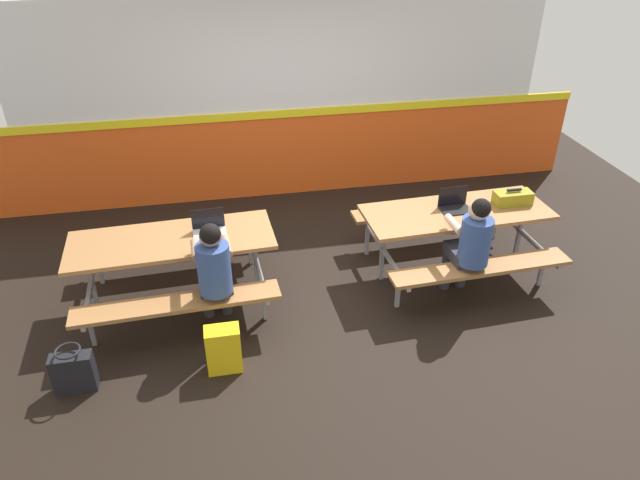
# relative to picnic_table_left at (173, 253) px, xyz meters

# --- Properties ---
(ground_plane) EXTENTS (10.00, 10.00, 0.02)m
(ground_plane) POSITION_rel_picnic_table_left_xyz_m (1.47, -0.08, -0.59)
(ground_plane) COLOR black
(accent_backdrop) EXTENTS (8.00, 0.14, 2.60)m
(accent_backdrop) POSITION_rel_picnic_table_left_xyz_m (1.47, 2.27, 0.67)
(accent_backdrop) COLOR #E55119
(accent_backdrop) RESTS_ON ground
(picnic_table_left) EXTENTS (2.00, 1.63, 0.74)m
(picnic_table_left) POSITION_rel_picnic_table_left_xyz_m (0.00, 0.00, 0.00)
(picnic_table_left) COLOR #9E6B3D
(picnic_table_left) RESTS_ON ground
(picnic_table_right) EXTENTS (2.00, 1.63, 0.74)m
(picnic_table_right) POSITION_rel_picnic_table_left_xyz_m (2.94, 0.01, 0.00)
(picnic_table_right) COLOR #9E6B3D
(picnic_table_right) RESTS_ON ground
(student_nearer) EXTENTS (0.37, 0.53, 1.21)m
(student_nearer) POSITION_rel_picnic_table_left_xyz_m (0.38, -0.54, 0.13)
(student_nearer) COLOR #2D2D38
(student_nearer) RESTS_ON ground
(student_further) EXTENTS (0.37, 0.53, 1.21)m
(student_further) POSITION_rel_picnic_table_left_xyz_m (2.85, -0.55, 0.13)
(student_further) COLOR #2D2D38
(student_further) RESTS_ON ground
(laptop_silver) EXTENTS (0.33, 0.23, 0.22)m
(laptop_silver) POSITION_rel_picnic_table_left_xyz_m (0.37, 0.05, 0.21)
(laptop_silver) COLOR silver
(laptop_silver) RESTS_ON picnic_table_left
(laptop_dark) EXTENTS (0.33, 0.23, 0.22)m
(laptop_dark) POSITION_rel_picnic_table_left_xyz_m (2.92, 0.05, 0.21)
(laptop_dark) COLOR black
(laptop_dark) RESTS_ON picnic_table_right
(toolbox_grey) EXTENTS (0.40, 0.18, 0.18)m
(toolbox_grey) POSITION_rel_picnic_table_left_xyz_m (3.57, 0.04, 0.24)
(toolbox_grey) COLOR olive
(toolbox_grey) RESTS_ON picnic_table_right
(backpack_dark) EXTENTS (0.30, 0.22, 0.44)m
(backpack_dark) POSITION_rel_picnic_table_left_xyz_m (0.40, -1.08, -0.36)
(backpack_dark) COLOR yellow
(backpack_dark) RESTS_ON ground
(tote_bag_bright) EXTENTS (0.34, 0.21, 0.43)m
(tote_bag_bright) POSITION_rel_picnic_table_left_xyz_m (-0.84, -1.09, -0.38)
(tote_bag_bright) COLOR black
(tote_bag_bright) RESTS_ON ground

